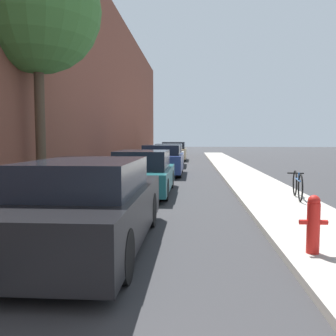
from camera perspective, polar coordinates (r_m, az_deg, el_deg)
ground_plane at (r=15.78m, az=1.63°, el=-1.64°), size 120.00×120.00×0.00m
sidewalk_left at (r=16.15m, az=-8.71°, el=-1.33°), size 2.00×52.00×0.12m
sidewalk_right at (r=15.92m, az=12.12°, el=-1.47°), size 2.00×52.00×0.12m
building_facade_left at (r=16.67m, az=-13.60°, el=14.72°), size 0.70×52.00×9.36m
parked_car_black at (r=5.87m, az=-12.05°, el=-5.81°), size 1.74×4.53×1.40m
parked_car_teal at (r=11.38m, az=-3.85°, el=-0.86°), size 1.72×4.23×1.35m
parked_car_navy at (r=17.12m, az=-0.89°, el=1.18°), size 1.87×4.01×1.43m
parked_car_white at (r=22.72m, az=0.19°, el=1.96°), size 1.77×4.21×1.40m
parked_car_champagne at (r=28.51m, az=0.93°, el=2.57°), size 1.91×4.06×1.45m
street_tree_near at (r=10.83m, az=-19.84°, el=22.33°), size 3.31×3.31×6.63m
fire_hydrant at (r=5.53m, az=21.82°, el=-8.05°), size 0.39×0.18×0.83m
bicycle at (r=10.36m, az=19.63°, el=-2.51°), size 0.44×1.73×0.71m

